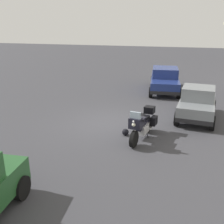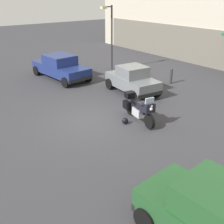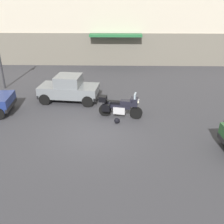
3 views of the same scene
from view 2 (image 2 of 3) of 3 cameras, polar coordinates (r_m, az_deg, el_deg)
ground_plane at (r=12.24m, az=-3.79°, el=-1.94°), size 80.00×80.00×0.00m
motorcycle at (r=12.09m, az=5.72°, el=0.87°), size 2.24×0.97×1.36m
helmet at (r=11.95m, az=2.76°, el=-1.85°), size 0.28×0.28×0.28m
car_hatchback_near at (r=6.70m, az=21.84°, el=-20.68°), size 3.96×2.02×1.64m
car_sedan_far at (r=18.49m, az=-10.76°, el=9.28°), size 4.69×2.28×1.56m
car_compact_side at (r=15.47m, az=4.28°, el=6.72°), size 3.58×2.01×1.56m
streetlamp_curbside at (r=19.97m, az=-0.41°, el=16.54°), size 0.28×0.94×4.50m
bollard_curbside at (r=17.57m, az=12.32°, el=7.49°), size 0.16×0.16×0.98m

